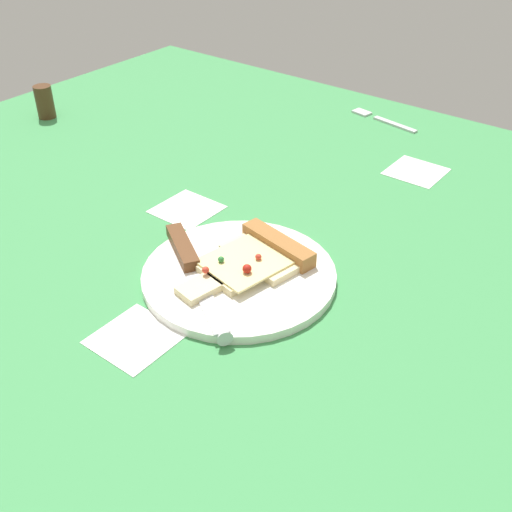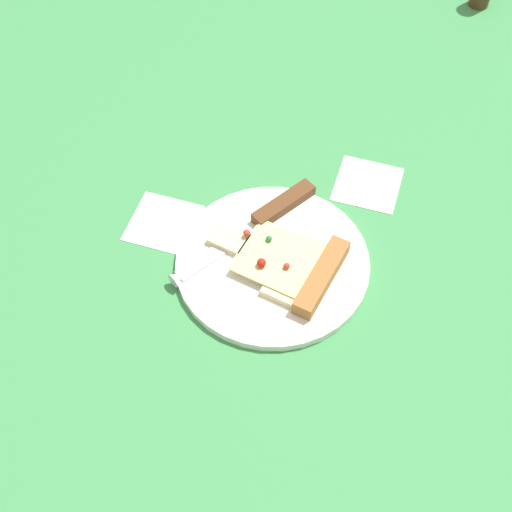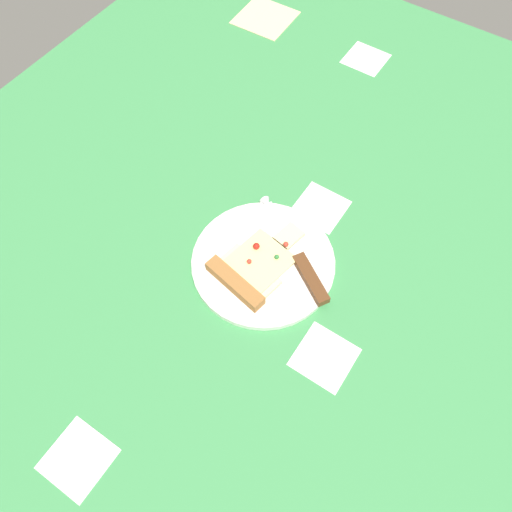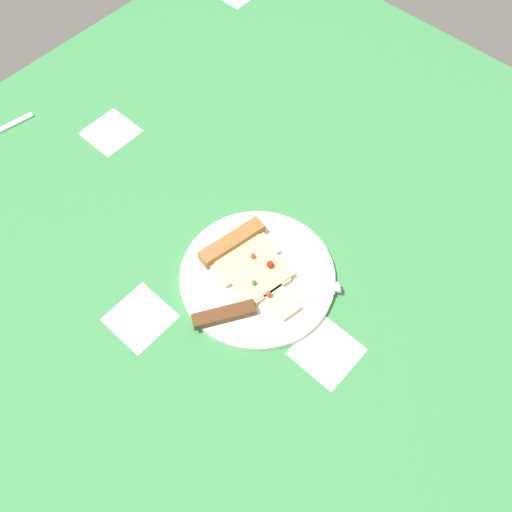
% 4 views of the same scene
% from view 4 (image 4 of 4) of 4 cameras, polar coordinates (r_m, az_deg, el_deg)
% --- Properties ---
extents(ground_plane, '(1.54, 1.54, 0.03)m').
position_cam_4_polar(ground_plane, '(0.91, 1.78, -6.83)').
color(ground_plane, '#3D8C4C').
rests_on(ground_plane, ground).
extents(plate, '(0.26, 0.26, 0.01)m').
position_cam_4_polar(plate, '(0.93, 0.14, -2.12)').
color(plate, white).
rests_on(plate, ground_plane).
extents(pizza_slice, '(0.13, 0.19, 0.02)m').
position_cam_4_polar(pizza_slice, '(0.93, -0.83, -0.57)').
color(pizza_slice, beige).
rests_on(pizza_slice, plate).
extents(knife, '(0.21, 0.15, 0.02)m').
position_cam_4_polar(knife, '(0.89, -0.37, -5.26)').
color(knife, silver).
rests_on(knife, plate).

